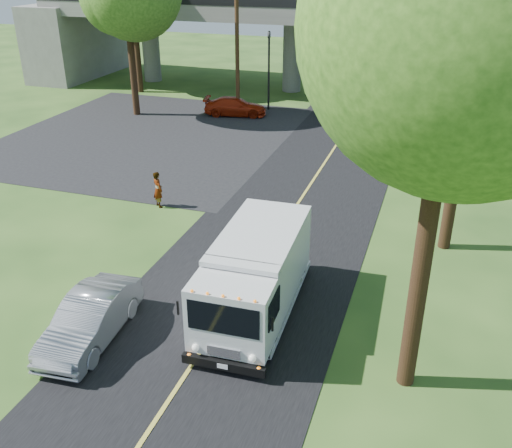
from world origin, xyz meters
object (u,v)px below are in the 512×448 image
at_px(red_sedan, 235,107).
at_px(silver_sedan, 90,319).
at_px(traffic_signal, 269,62).
at_px(step_van, 255,274).
at_px(pedestrian, 158,189).
at_px(tree_right_near, 469,26).
at_px(utility_pole, 237,44).

xyz_separation_m(red_sedan, silver_sedan, (4.45, -23.88, 0.08)).
bearing_deg(red_sedan, traffic_signal, -49.18).
bearing_deg(red_sedan, step_van, -169.44).
relative_size(traffic_signal, pedestrian, 3.28).
bearing_deg(pedestrian, red_sedan, -45.58).
bearing_deg(tree_right_near, silver_sedan, -174.64).
bearing_deg(red_sedan, utility_pole, -63.44).
relative_size(utility_pole, red_sedan, 2.20).
bearing_deg(step_van, utility_pole, 109.21).
bearing_deg(traffic_signal, tree_right_near, -65.05).
height_order(traffic_signal, tree_right_near, tree_right_near).
distance_m(utility_pole, tree_right_near, 26.99).
relative_size(traffic_signal, utility_pole, 0.58).
height_order(step_van, pedestrian, step_van).
xyz_separation_m(red_sedan, pedestrian, (1.99, -14.95, 0.20)).
xyz_separation_m(traffic_signal, utility_pole, (-1.50, -2.00, 1.40)).
bearing_deg(red_sedan, silver_sedan, 179.30).
xyz_separation_m(tree_right_near, pedestrian, (-11.36, 8.10, -8.01)).
bearing_deg(silver_sedan, traffic_signal, 91.65).
relative_size(utility_pole, step_van, 1.46).
xyz_separation_m(utility_pole, red_sedan, (-0.15, -0.12, -4.00)).
distance_m(traffic_signal, step_van, 24.38).
distance_m(tree_right_near, step_van, 9.06).
relative_size(traffic_signal, step_van, 0.84).
bearing_deg(utility_pole, pedestrian, -83.02).
distance_m(utility_pole, silver_sedan, 24.70).
distance_m(traffic_signal, utility_pole, 2.86).
bearing_deg(pedestrian, utility_pole, -46.19).
relative_size(step_van, silver_sedan, 1.51).
distance_m(red_sedan, silver_sedan, 24.30).
bearing_deg(silver_sedan, tree_right_near, 0.87).
xyz_separation_m(tree_right_near, red_sedan, (-13.35, 23.05, -8.21)).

